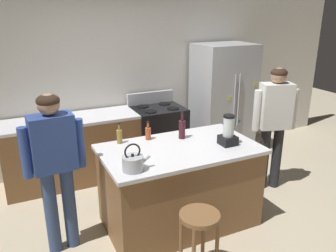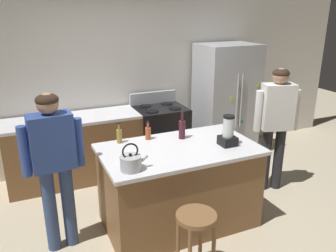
{
  "view_description": "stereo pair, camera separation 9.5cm",
  "coord_description": "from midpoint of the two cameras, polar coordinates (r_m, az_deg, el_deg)",
  "views": [
    {
      "loc": [
        -1.58,
        -3.05,
        2.36
      ],
      "look_at": [
        0.0,
        0.3,
        1.08
      ],
      "focal_mm": 36.81,
      "sensor_mm": 36.0,
      "label": 1
    },
    {
      "loc": [
        -1.49,
        -3.08,
        2.36
      ],
      "look_at": [
        0.0,
        0.3,
        1.08
      ],
      "focal_mm": 36.81,
      "sensor_mm": 36.0,
      "label": 2
    }
  ],
  "objects": [
    {
      "name": "bottle_vinegar",
      "position": [
        3.84,
        -7.38,
        -1.56
      ],
      "size": [
        0.06,
        0.06,
        0.24
      ],
      "color": "olive",
      "rests_on": "kitchen_island"
    },
    {
      "name": "person_by_island_left",
      "position": [
        3.47,
        -17.65,
        -5.13
      ],
      "size": [
        0.59,
        0.25,
        1.64
      ],
      "color": "#384C7A",
      "rests_on": "ground_plane"
    },
    {
      "name": "back_counter_run",
      "position": [
        5.04,
        -13.66,
        -3.59
      ],
      "size": [
        2.0,
        0.64,
        0.93
      ],
      "color": "brown",
      "rests_on": "ground_plane"
    },
    {
      "name": "blender_appliance",
      "position": [
        3.79,
        10.61,
        -1.13
      ],
      "size": [
        0.17,
        0.17,
        0.34
      ],
      "color": "black",
      "rests_on": "kitchen_island"
    },
    {
      "name": "stove_range",
      "position": [
        5.33,
        -0.81,
        -1.66
      ],
      "size": [
        0.76,
        0.65,
        1.11
      ],
      "color": "black",
      "rests_on": "ground_plane"
    },
    {
      "name": "person_by_sink_right",
      "position": [
        4.68,
        18.04,
        1.19
      ],
      "size": [
        0.59,
        0.33,
        1.66
      ],
      "color": "#26262B",
      "rests_on": "ground_plane"
    },
    {
      "name": "kitchen_island",
      "position": [
        3.91,
        2.5,
        -9.87
      ],
      "size": [
        1.7,
        0.98,
        0.93
      ],
      "color": "brown",
      "rests_on": "ground_plane"
    },
    {
      "name": "tea_kettle",
      "position": [
        3.2,
        -5.33,
        -5.99
      ],
      "size": [
        0.28,
        0.2,
        0.27
      ],
      "color": "#B7BABF",
      "rests_on": "kitchen_island"
    },
    {
      "name": "bottle_wine",
      "position": [
        3.93,
        3.02,
        -0.47
      ],
      "size": [
        0.08,
        0.08,
        0.32
      ],
      "color": "#471923",
      "rests_on": "kitchen_island"
    },
    {
      "name": "bottle_cooking_sauce",
      "position": [
        3.91,
        -2.64,
        -1.13
      ],
      "size": [
        0.06,
        0.06,
        0.22
      ],
      "color": "#B24C26",
      "rests_on": "kitchen_island"
    },
    {
      "name": "bar_stool",
      "position": [
        3.16,
        5.54,
        -16.64
      ],
      "size": [
        0.36,
        0.36,
        0.67
      ],
      "color": "brown",
      "rests_on": "ground_plane"
    },
    {
      "name": "ground_plane",
      "position": [
        4.16,
        2.4,
        -15.54
      ],
      "size": [
        14.0,
        14.0,
        0.0
      ],
      "primitive_type": "plane",
      "color": "beige"
    },
    {
      "name": "back_wall",
      "position": [
        5.34,
        -6.71,
        8.0
      ],
      "size": [
        8.0,
        0.1,
        2.7
      ],
      "primitive_type": "cube",
      "color": "silver",
      "rests_on": "ground_plane"
    },
    {
      "name": "refrigerator",
      "position": [
        5.7,
        9.99,
        4.05
      ],
      "size": [
        0.9,
        0.73,
        1.83
      ],
      "color": "#B7BABF",
      "rests_on": "ground_plane"
    }
  ]
}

